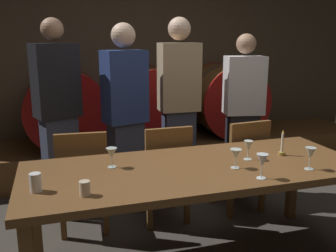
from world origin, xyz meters
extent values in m
cube|color=brown|center=(0.00, 2.67, 1.47)|extent=(6.26, 0.24, 2.95)
cube|color=brown|center=(0.00, 2.12, 0.19)|extent=(5.64, 0.90, 0.38)
cylinder|color=#513319|center=(-0.99, 2.12, 0.82)|extent=(0.88, 0.71, 0.88)
cylinder|color=maroon|center=(-0.99, 1.75, 0.82)|extent=(0.89, 0.03, 0.89)
cylinder|color=maroon|center=(-0.99, 2.49, 0.82)|extent=(0.89, 0.03, 0.89)
cylinder|color=#2D2D33|center=(-0.99, 2.12, 0.82)|extent=(0.89, 0.04, 0.89)
cylinder|color=#513319|center=(0.01, 2.12, 0.82)|extent=(0.88, 0.71, 0.88)
cylinder|color=#9E1411|center=(0.01, 1.75, 0.82)|extent=(0.89, 0.03, 0.89)
cylinder|color=#9E1411|center=(0.01, 2.49, 0.82)|extent=(0.89, 0.03, 0.89)
cylinder|color=#2D2D33|center=(0.01, 2.12, 0.82)|extent=(0.89, 0.04, 0.89)
cylinder|color=brown|center=(0.98, 2.12, 0.82)|extent=(0.88, 0.71, 0.88)
cylinder|color=#9E1411|center=(0.98, 1.75, 0.82)|extent=(0.89, 0.03, 0.89)
cylinder|color=#9E1411|center=(0.98, 2.49, 0.82)|extent=(0.89, 0.03, 0.89)
cylinder|color=#2D2D33|center=(0.98, 2.12, 0.82)|extent=(0.89, 0.04, 0.89)
cube|color=brown|center=(-0.22, 0.06, 0.71)|extent=(2.33, 0.92, 0.05)
cube|color=brown|center=(-1.30, 0.46, 0.34)|extent=(0.07, 0.07, 0.69)
cube|color=brown|center=(0.87, 0.46, 0.34)|extent=(0.07, 0.07, 0.69)
cube|color=brown|center=(-0.93, 0.83, 0.44)|extent=(0.43, 0.43, 0.04)
cube|color=brown|center=(-0.94, 0.65, 0.67)|extent=(0.40, 0.07, 0.42)
cube|color=brown|center=(-0.74, 0.99, 0.21)|extent=(0.05, 0.05, 0.42)
cube|color=brown|center=(-1.08, 1.02, 0.21)|extent=(0.05, 0.05, 0.42)
cube|color=brown|center=(-0.77, 0.65, 0.21)|extent=(0.05, 0.05, 0.42)
cube|color=brown|center=(-1.11, 0.68, 0.21)|extent=(0.05, 0.05, 0.42)
cube|color=brown|center=(-0.24, 0.80, 0.44)|extent=(0.40, 0.40, 0.04)
cube|color=brown|center=(-0.24, 0.62, 0.67)|extent=(0.40, 0.04, 0.42)
cube|color=brown|center=(-0.07, 0.97, 0.21)|extent=(0.04, 0.04, 0.42)
cube|color=brown|center=(-0.41, 0.96, 0.21)|extent=(0.04, 0.04, 0.42)
cube|color=brown|center=(-0.07, 0.63, 0.21)|extent=(0.04, 0.04, 0.42)
cube|color=brown|center=(-0.41, 0.62, 0.21)|extent=(0.04, 0.04, 0.42)
cube|color=brown|center=(0.49, 0.79, 0.44)|extent=(0.44, 0.44, 0.04)
cube|color=brown|center=(0.51, 0.61, 0.67)|extent=(0.40, 0.08, 0.42)
cube|color=brown|center=(0.64, 0.97, 0.21)|extent=(0.05, 0.05, 0.42)
cube|color=brown|center=(0.30, 0.94, 0.21)|extent=(0.05, 0.05, 0.42)
cube|color=brown|center=(0.67, 0.64, 0.21)|extent=(0.05, 0.05, 0.42)
cube|color=brown|center=(0.33, 0.60, 0.21)|extent=(0.05, 0.05, 0.42)
cube|color=#33384C|center=(-1.09, 1.26, 0.45)|extent=(0.35, 0.29, 0.90)
cube|color=black|center=(-1.09, 1.26, 1.22)|extent=(0.44, 0.35, 0.65)
sphere|color=tan|center=(-1.09, 1.26, 1.66)|extent=(0.20, 0.20, 0.20)
cube|color=#33384C|center=(-0.49, 1.16, 0.41)|extent=(0.34, 0.27, 0.83)
cube|color=navy|center=(-0.49, 1.16, 1.16)|extent=(0.43, 0.33, 0.66)
sphere|color=beige|center=(-0.49, 1.16, 1.61)|extent=(0.22, 0.22, 0.22)
cube|color=#33384C|center=(0.05, 1.22, 0.45)|extent=(0.30, 0.21, 0.90)
cube|color=tan|center=(0.05, 1.22, 1.22)|extent=(0.39, 0.25, 0.65)
sphere|color=beige|center=(0.05, 1.22, 1.67)|extent=(0.22, 0.22, 0.22)
cube|color=black|center=(0.69, 1.10, 0.42)|extent=(0.33, 0.26, 0.85)
cube|color=silver|center=(0.69, 1.10, 1.13)|extent=(0.42, 0.31, 0.57)
sphere|color=tan|center=(0.69, 1.10, 1.54)|extent=(0.19, 0.19, 0.19)
cylinder|color=olive|center=(0.49, 0.10, 0.75)|extent=(0.05, 0.05, 0.02)
cylinder|color=#EDE5CC|center=(0.49, 0.10, 0.84)|extent=(0.02, 0.02, 0.15)
cone|color=yellow|center=(0.49, 0.10, 0.92)|extent=(0.01, 0.01, 0.02)
cylinder|color=silver|center=(-0.77, 0.21, 0.74)|extent=(0.06, 0.06, 0.00)
cylinder|color=silver|center=(-0.77, 0.21, 0.77)|extent=(0.01, 0.01, 0.06)
cone|color=silver|center=(-0.77, 0.21, 0.84)|extent=(0.07, 0.07, 0.07)
cylinder|color=silver|center=(0.02, -0.05, 0.74)|extent=(0.06, 0.06, 0.00)
cylinder|color=silver|center=(0.02, -0.05, 0.77)|extent=(0.01, 0.01, 0.06)
cone|color=silver|center=(0.02, -0.05, 0.84)|extent=(0.08, 0.08, 0.07)
cylinder|color=white|center=(0.09, -0.27, 0.74)|extent=(0.06, 0.06, 0.00)
cylinder|color=white|center=(0.09, -0.27, 0.78)|extent=(0.01, 0.01, 0.07)
cone|color=white|center=(0.09, -0.27, 0.85)|extent=(0.07, 0.07, 0.08)
cylinder|color=silver|center=(0.19, 0.09, 0.74)|extent=(0.06, 0.06, 0.00)
cylinder|color=silver|center=(0.19, 0.09, 0.77)|extent=(0.01, 0.01, 0.06)
cone|color=silver|center=(0.19, 0.09, 0.84)|extent=(0.06, 0.06, 0.07)
cylinder|color=silver|center=(0.48, -0.22, 0.74)|extent=(0.06, 0.06, 0.00)
cylinder|color=silver|center=(0.48, -0.22, 0.78)|extent=(0.01, 0.01, 0.07)
cone|color=silver|center=(0.48, -0.22, 0.85)|extent=(0.07, 0.07, 0.08)
cylinder|color=white|center=(-1.25, -0.07, 0.79)|extent=(0.07, 0.07, 0.11)
cylinder|color=beige|center=(-0.99, -0.21, 0.78)|extent=(0.06, 0.06, 0.08)
camera|label=1|loc=(-1.12, -2.20, 1.60)|focal=39.97mm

